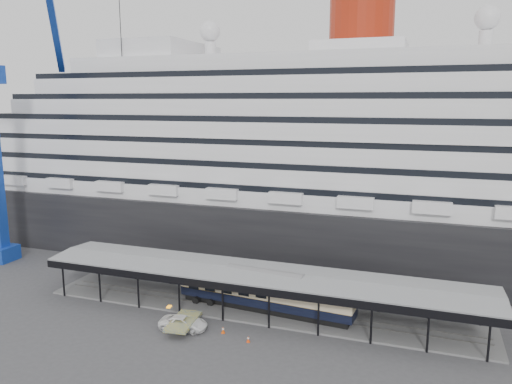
{
  "coord_description": "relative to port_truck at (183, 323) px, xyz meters",
  "views": [
    {
      "loc": [
        19.24,
        -50.44,
        25.94
      ],
      "look_at": [
        -1.17,
        8.0,
        14.51
      ],
      "focal_mm": 35.0,
      "sensor_mm": 36.0,
      "label": 1
    }
  ],
  "objects": [
    {
      "name": "ground",
      "position": [
        6.25,
        2.71,
        -0.77
      ],
      "size": [
        200.0,
        200.0,
        0.0
      ],
      "primitive_type": "plane",
      "color": "#3C3C3F",
      "rests_on": "ground"
    },
    {
      "name": "cruise_ship",
      "position": [
        6.3,
        34.71,
        17.58
      ],
      "size": [
        130.0,
        30.0,
        43.9
      ],
      "color": "black",
      "rests_on": "ground"
    },
    {
      "name": "port_truck",
      "position": [
        0.0,
        0.0,
        0.0
      ],
      "size": [
        5.79,
        3.17,
        1.54
      ],
      "primitive_type": "imported",
      "rotation": [
        0.0,
        0.0,
        1.68
      ],
      "color": "white",
      "rests_on": "ground"
    },
    {
      "name": "platform_canopy",
      "position": [
        6.25,
        7.71,
        1.59
      ],
      "size": [
        56.0,
        9.18,
        5.3
      ],
      "color": "slate",
      "rests_on": "ground"
    },
    {
      "name": "pullman_carriage",
      "position": [
        7.28,
        7.71,
        1.92
      ],
      "size": [
        22.73,
        4.84,
        22.15
      ],
      "rotation": [
        0.0,
        0.0,
        -0.09
      ],
      "color": "black",
      "rests_on": "ground"
    },
    {
      "name": "traffic_cone_mid",
      "position": [
        4.66,
        0.63,
        -0.36
      ],
      "size": [
        0.56,
        0.56,
        0.83
      ],
      "rotation": [
        0.0,
        0.0,
        0.41
      ],
      "color": "#DC4C0C",
      "rests_on": "ground"
    },
    {
      "name": "traffic_cone_left",
      "position": [
        -1.8,
        -0.83,
        -0.42
      ],
      "size": [
        0.38,
        0.38,
        0.71
      ],
      "rotation": [
        0.0,
        0.0,
        0.06
      ],
      "color": "#DF510C",
      "rests_on": "ground"
    },
    {
      "name": "traffic_cone_right",
      "position": [
        8.08,
        -0.44,
        -0.4
      ],
      "size": [
        0.46,
        0.46,
        0.74
      ],
      "rotation": [
        0.0,
        0.0,
        0.25
      ],
      "color": "#EE430D",
      "rests_on": "ground"
    }
  ]
}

